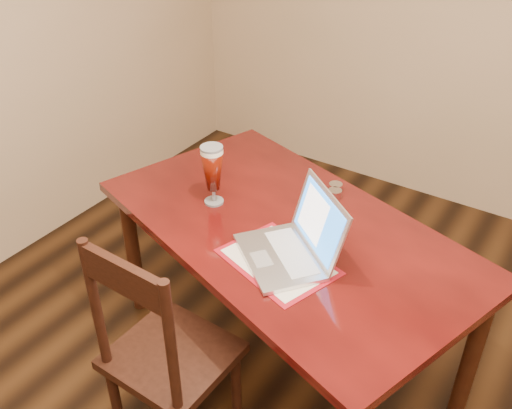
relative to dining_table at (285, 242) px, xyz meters
The scene contains 3 objects.
room_shell 1.42m from the dining_table, 53.29° to the right, with size 4.51×5.01×2.71m.
dining_table is the anchor object (origin of this frame).
dining_chair 0.66m from the dining_table, 102.65° to the right, with size 0.44×0.42×1.01m.
Camera 1 is at (0.40, -0.92, 2.10)m, focal length 40.00 mm.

